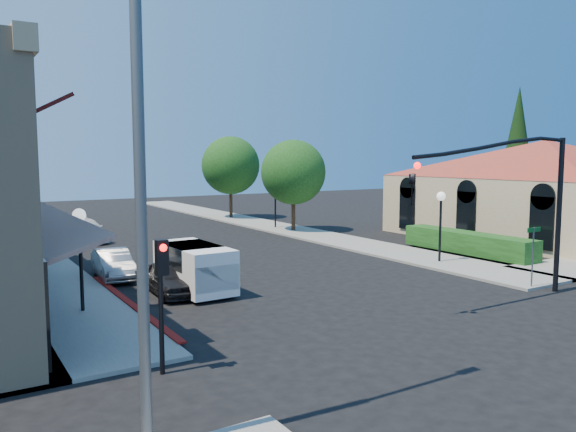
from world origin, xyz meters
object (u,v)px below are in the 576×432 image
parked_car_c (85,231)px  secondary_signal (162,281)px  signal_mast_arm (526,189)px  lamppost_left_far (25,204)px  cobra_streetlight (160,157)px  street_name_sign (533,247)px  lamppost_left_near (80,233)px  lamppost_right_far (275,192)px  parked_car_a (170,278)px  parked_car_b (113,264)px  parked_car_d (43,222)px  street_tree_b (231,165)px  white_van (195,265)px  street_tree_a (293,172)px  lamppost_right_near (441,209)px  conifer_far (518,144)px

parked_car_c → secondary_signal: bearing=-103.0°
signal_mast_arm → parked_car_c: 25.93m
lamppost_left_far → cobra_streetlight: bearing=-91.5°
street_name_sign → lamppost_left_near: lamppost_left_near is taller
signal_mast_arm → lamppost_left_far: (-14.36, 20.50, -1.35)m
lamppost_right_far → parked_car_a: lamppost_right_far is taller
parked_car_a → parked_car_b: parked_car_b is taller
parked_car_a → street_name_sign: bearing=-26.1°
street_name_sign → parked_car_d: size_ratio=0.55×
cobra_streetlight → lamppost_left_near: cobra_streetlight is taller
street_tree_b → lamppost_left_far: (-17.30, -10.00, -1.81)m
street_name_sign → white_van: size_ratio=0.59×
street_tree_a → lamppost_right_near: size_ratio=1.82×
conifer_far → street_name_sign: (-20.50, -15.80, -4.66)m
street_name_sign → parked_car_d: 32.82m
street_tree_a → parked_car_c: street_tree_a is taller
street_name_sign → parked_car_c: size_ratio=0.53×
street_tree_a → lamppost_left_far: street_tree_a is taller
cobra_streetlight → parked_car_d: bearing=85.0°
street_tree_b → street_name_sign: 29.96m
street_tree_a → secondary_signal: (-16.80, -20.59, -1.88)m
white_van → parked_car_b: white_van is taller
lamppost_left_near → lamppost_right_far: (17.00, 16.00, 0.00)m
conifer_far → lamppost_right_far: conifer_far is taller
lamppost_left_far → lamppost_right_far: bearing=6.7°
cobra_streetlight → lamppost_left_far: cobra_streetlight is taller
conifer_far → street_tree_a: bearing=168.2°
signal_mast_arm → lamppost_right_far: bearing=83.3°
parked_car_c → white_van: bearing=-92.7°
conifer_far → signal_mast_arm: 27.71m
signal_mast_arm → lamppost_left_near: bearing=155.6°
lamppost_right_far → parked_car_c: lamppost_right_far is taller
lamppost_left_far → white_van: bearing=-71.4°
parked_car_c → lamppost_right_far: bearing=-9.1°
cobra_streetlight → secondary_signal: bearing=71.4°
lamppost_left_near → lamppost_right_near: same height
cobra_streetlight → white_van: 12.72m
signal_mast_arm → parked_car_d: 32.98m
street_tree_a → parked_car_c: bearing=168.0°
lamppost_left_far → parked_car_d: size_ratio=0.79×
street_tree_a → secondary_signal: 26.64m
cobra_streetlight → street_name_sign: (16.65, 4.20, -3.57)m
signal_mast_arm → parked_car_c: signal_mast_arm is taller
white_van → parked_car_c: 16.02m
lamppost_left_far → parked_car_b: size_ratio=0.93×
parked_car_b → cobra_streetlight: bearing=-97.2°
conifer_far → parked_car_d: conifer_far is taller
conifer_far → street_tree_b: (-19.20, 14.00, -1.82)m
signal_mast_arm → secondary_signal: bearing=-179.6°
parked_car_b → parked_car_c: parked_car_c is taller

